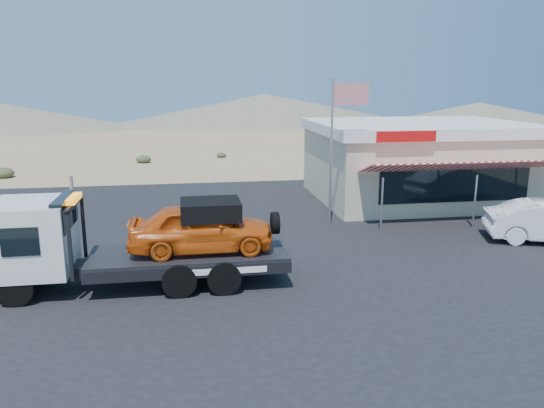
# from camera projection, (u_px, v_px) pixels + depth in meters

# --- Properties ---
(ground) EXTENTS (120.00, 120.00, 0.00)m
(ground) POSITION_uv_depth(u_px,v_px,m) (226.00, 269.00, 17.15)
(ground) COLOR #977A56
(ground) RESTS_ON ground
(asphalt_lot) EXTENTS (32.00, 24.00, 0.02)m
(asphalt_lot) POSITION_uv_depth(u_px,v_px,m) (272.00, 239.00, 20.35)
(asphalt_lot) COLOR black
(asphalt_lot) RESTS_ON ground
(tow_truck) EXTENTS (8.28, 2.46, 2.77)m
(tow_truck) POSITION_uv_depth(u_px,v_px,m) (135.00, 238.00, 15.38)
(tow_truck) COLOR black
(tow_truck) RESTS_ON asphalt_lot
(jerky_store) EXTENTS (10.40, 9.97, 3.90)m
(jerky_store) POSITION_uv_depth(u_px,v_px,m) (417.00, 160.00, 26.97)
(jerky_store) COLOR #C1B592
(jerky_store) RESTS_ON asphalt_lot
(flagpole) EXTENTS (1.55, 0.10, 6.00)m
(flagpole) POSITION_uv_depth(u_px,v_px,m) (337.00, 136.00, 21.40)
(flagpole) COLOR #99999E
(flagpole) RESTS_ON asphalt_lot
(distant_hills) EXTENTS (126.00, 48.00, 4.20)m
(distant_hills) POSITION_uv_depth(u_px,v_px,m) (117.00, 113.00, 68.21)
(distant_hills) COLOR #726B59
(distant_hills) RESTS_ON ground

